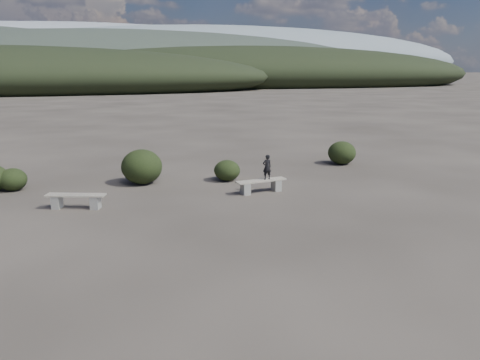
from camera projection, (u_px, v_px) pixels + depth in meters
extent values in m
plane|color=#322C27|center=(249.00, 266.00, 10.32)|extent=(1200.00, 1200.00, 0.00)
cube|color=gray|center=(57.00, 202.00, 14.55)|extent=(0.35, 0.41, 0.41)
cube|color=gray|center=(95.00, 202.00, 14.50)|extent=(0.35, 0.41, 0.41)
cube|color=gray|center=(76.00, 195.00, 14.47)|extent=(1.86, 0.90, 0.05)
cube|color=gray|center=(245.00, 189.00, 16.16)|extent=(0.31, 0.39, 0.41)
cube|color=gray|center=(276.00, 185.00, 16.65)|extent=(0.31, 0.39, 0.41)
cube|color=gray|center=(261.00, 181.00, 16.35)|extent=(1.87, 0.69, 0.05)
imported|color=black|center=(267.00, 167.00, 16.34)|extent=(0.35, 0.25, 0.88)
ellipsoid|color=black|center=(13.00, 179.00, 16.66)|extent=(0.98, 0.98, 0.80)
ellipsoid|color=black|center=(142.00, 167.00, 17.60)|extent=(1.53, 1.53, 1.31)
ellipsoid|color=black|center=(227.00, 170.00, 18.14)|extent=(1.01, 1.01, 0.81)
ellipsoid|color=black|center=(342.00, 153.00, 21.30)|extent=(1.26, 1.26, 1.05)
ellipsoid|color=black|center=(263.00, 74.00, 121.79)|extent=(120.00, 44.00, 14.00)
ellipsoid|color=#2D362C|center=(121.00, 66.00, 159.61)|extent=(190.00, 64.00, 24.00)
ellipsoid|color=gray|center=(227.00, 61.00, 307.70)|extent=(340.00, 110.00, 44.00)
ellipsoid|color=gray|center=(77.00, 59.00, 376.28)|extent=(460.00, 140.00, 56.00)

